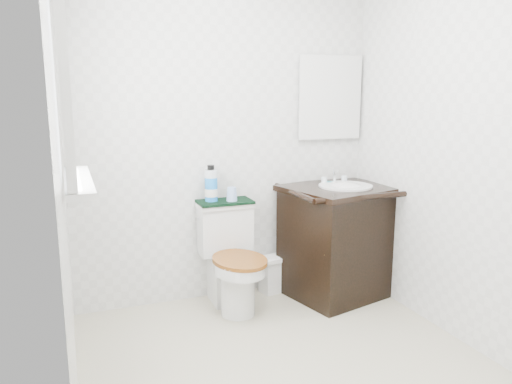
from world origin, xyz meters
TOP-DOWN VIEW (x-y plane):
  - floor at (0.00, 0.00)m, footprint 2.40×2.40m
  - wall_back at (0.00, 1.20)m, footprint 2.40×0.00m
  - wall_front at (0.00, -1.20)m, footprint 2.40×0.00m
  - wall_left at (-1.10, 0.00)m, footprint 0.00×2.40m
  - wall_right at (1.10, 0.00)m, footprint 0.00×2.40m
  - window at (-1.07, 0.25)m, footprint 0.02×0.70m
  - mirror at (0.82, 1.18)m, footprint 0.50×0.02m
  - toilet at (-0.05, 0.97)m, footprint 0.39×0.63m
  - vanity at (0.77, 0.90)m, footprint 0.87×0.79m
  - trash_bin at (0.32, 1.10)m, footprint 0.22×0.19m
  - towel at (-0.05, 1.09)m, footprint 0.38×0.22m
  - mouthwash_bottle at (-0.14, 1.11)m, footprint 0.09×0.09m
  - cup at (-0.01, 1.06)m, footprint 0.08×0.08m
  - soap_bar at (0.75, 1.03)m, footprint 0.07×0.05m

SIDE VIEW (x-z plane):
  - floor at x=0.00m, z-range 0.00..0.00m
  - trash_bin at x=0.32m, z-range 0.00..0.28m
  - toilet at x=-0.05m, z-range -0.04..0.68m
  - vanity at x=0.77m, z-range -0.03..0.89m
  - towel at x=-0.05m, z-range 0.72..0.74m
  - cup at x=-0.01m, z-range 0.74..0.84m
  - soap_bar at x=0.75m, z-range 0.82..0.84m
  - mouthwash_bottle at x=-0.14m, z-range 0.73..0.98m
  - wall_back at x=0.00m, z-range 0.00..2.40m
  - wall_front at x=0.00m, z-range 0.00..2.40m
  - wall_left at x=-1.10m, z-range 0.00..2.40m
  - wall_right at x=1.10m, z-range 0.00..2.40m
  - mirror at x=0.82m, z-range 1.15..1.75m
  - window at x=-1.07m, z-range 1.10..2.00m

